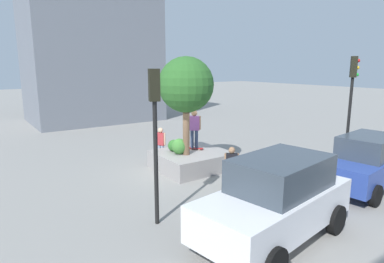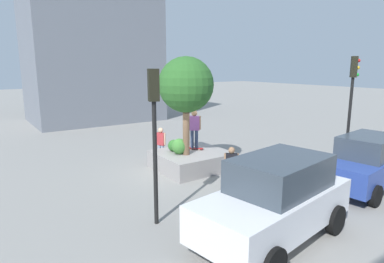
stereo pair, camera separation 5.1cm
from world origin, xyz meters
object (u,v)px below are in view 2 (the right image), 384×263
(skateboarder, at_px, (194,126))
(sedan_parked, at_px, (366,162))
(planter_ledge, at_px, (192,160))
(skateboard, at_px, (194,148))
(police_car, at_px, (275,199))
(plaza_tree, at_px, (186,85))
(passerby_with_bag, at_px, (161,142))
(traffic_light_corner, at_px, (154,121))
(bystander_watching, at_px, (231,188))
(pedestrian_crossing, at_px, (231,164))
(traffic_light_median, at_px, (352,94))

(skateboarder, xyz_separation_m, sedan_parked, (-3.50, 5.83, -0.81))
(planter_ledge, height_order, skateboard, skateboard)
(sedan_parked, relative_size, police_car, 0.90)
(plaza_tree, bearing_deg, passerby_with_bag, -88.80)
(planter_ledge, distance_m, traffic_light_corner, 5.82)
(sedan_parked, xyz_separation_m, traffic_light_corner, (7.57, -1.92, 1.98))
(plaza_tree, xyz_separation_m, police_car, (1.20, 5.89, -2.54))
(sedan_parked, bearing_deg, skateboarder, -59.00)
(planter_ledge, xyz_separation_m, bystander_watching, (1.71, 4.50, 0.50))
(skateboarder, distance_m, passerby_with_bag, 1.99)
(sedan_parked, distance_m, pedestrian_crossing, 4.87)
(sedan_parked, distance_m, passerby_with_bag, 8.58)
(traffic_light_median, bearing_deg, planter_ledge, -36.49)
(skateboarder, height_order, bystander_watching, skateboarder)
(plaza_tree, relative_size, bystander_watching, 2.67)
(skateboarder, height_order, traffic_light_corner, traffic_light_corner)
(plaza_tree, height_order, traffic_light_corner, plaza_tree)
(plaza_tree, relative_size, skateboarder, 2.38)
(sedan_parked, xyz_separation_m, bystander_watching, (5.54, -1.05, -0.12))
(skateboard, bearing_deg, plaza_tree, 33.51)
(sedan_parked, xyz_separation_m, pedestrian_crossing, (3.98, -2.81, -0.10))
(pedestrian_crossing, height_order, passerby_with_bag, passerby_with_bag)
(passerby_with_bag, bearing_deg, plaza_tree, 91.20)
(planter_ledge, distance_m, traffic_light_median, 7.19)
(planter_ledge, xyz_separation_m, passerby_with_bag, (0.49, -1.87, 0.54))
(bystander_watching, bearing_deg, passerby_with_bag, -100.88)
(traffic_light_median, distance_m, bystander_watching, 7.43)
(skateboard, xyz_separation_m, skateboarder, (0.00, -0.00, 1.00))
(skateboarder, height_order, passerby_with_bag, skateboarder)
(skateboard, height_order, police_car, police_car)
(sedan_parked, xyz_separation_m, passerby_with_bag, (4.31, -7.42, -0.08))
(planter_ledge, height_order, bystander_watching, bystander_watching)
(plaza_tree, relative_size, pedestrian_crossing, 2.61)
(plaza_tree, height_order, police_car, plaza_tree)
(skateboard, distance_m, skateboarder, 1.00)
(planter_ledge, height_order, pedestrian_crossing, pedestrian_crossing)
(traffic_light_corner, bearing_deg, pedestrian_crossing, -166.11)
(pedestrian_crossing, distance_m, passerby_with_bag, 4.62)
(police_car, distance_m, bystander_watching, 1.63)
(plaza_tree, xyz_separation_m, traffic_light_corner, (3.30, 3.41, -0.67))
(skateboarder, bearing_deg, pedestrian_crossing, 81.03)
(bystander_watching, bearing_deg, skateboarder, -113.02)
(passerby_with_bag, bearing_deg, skateboard, 117.01)
(planter_ledge, height_order, plaza_tree, plaza_tree)
(skateboard, relative_size, police_car, 0.16)
(police_car, relative_size, pedestrian_crossing, 3.15)
(sedan_parked, bearing_deg, bystander_watching, -10.74)
(traffic_light_corner, bearing_deg, bystander_watching, 156.76)
(sedan_parked, relative_size, bystander_watching, 2.89)
(sedan_parked, height_order, bystander_watching, sedan_parked)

